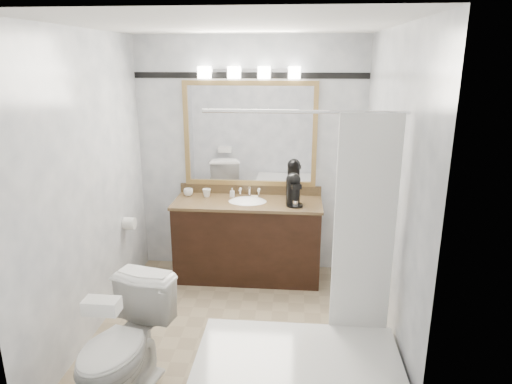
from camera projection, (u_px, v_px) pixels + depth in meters
room at (234, 192)px, 3.62m from camera, size 2.42×2.62×2.52m
vanity at (248, 238)px, 4.82m from camera, size 1.53×0.58×0.97m
mirror at (250, 134)px, 4.77m from camera, size 1.40×0.04×1.10m
vanity_light_bar at (249, 72)px, 4.54m from camera, size 1.02×0.14×0.12m
accent_stripe at (250, 75)px, 4.61m from camera, size 2.40×0.01×0.06m
bathtub at (301, 374)px, 2.99m from camera, size 1.30×0.75×1.96m
tp_roll at (129, 223)px, 4.51m from camera, size 0.11×0.12×0.12m
toilet at (123, 346)px, 3.07m from camera, size 0.63×0.88×0.81m
tissue_box at (102, 306)px, 2.72m from camera, size 0.21×0.12×0.09m
coffee_maker at (293, 188)px, 4.55m from camera, size 0.18×0.21×0.33m
cup_left at (188, 192)px, 4.88m from camera, size 0.13×0.13×0.08m
cup_right at (207, 193)px, 4.85m from camera, size 0.11×0.11×0.08m
soap_bottle_a at (232, 192)px, 4.84m from camera, size 0.05×0.05×0.10m
soap_bar at (254, 197)px, 4.81m from camera, size 0.07×0.05×0.02m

